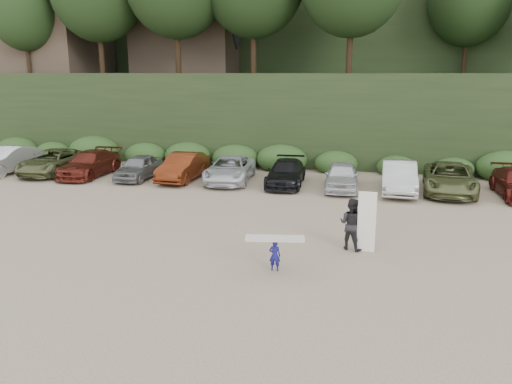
# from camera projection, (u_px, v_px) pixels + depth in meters

# --- Properties ---
(ground) EXTENTS (120.00, 120.00, 0.00)m
(ground) POSITION_uv_depth(u_px,v_px,m) (275.00, 249.00, 17.59)
(ground) COLOR tan
(ground) RESTS_ON ground
(hillside_backdrop) EXTENTS (90.00, 41.50, 28.00)m
(hillside_backdrop) POSITION_uv_depth(u_px,v_px,m) (344.00, 18.00, 49.01)
(hillside_backdrop) COLOR black
(hillside_backdrop) RESTS_ON ground
(parked_cars) EXTENTS (37.43, 6.07, 1.62)m
(parked_cars) POSITION_uv_depth(u_px,v_px,m) (234.00, 170.00, 27.92)
(parked_cars) COLOR #9E9EA3
(parked_cars) RESTS_ON ground
(child_surfer) EXTENTS (1.90, 0.82, 1.10)m
(child_surfer) POSITION_uv_depth(u_px,v_px,m) (275.00, 248.00, 15.55)
(child_surfer) COLOR navy
(child_surfer) RESTS_ON ground
(adult_surfer) EXTENTS (1.38, 0.99, 2.18)m
(adult_surfer) POSITION_uv_depth(u_px,v_px,m) (353.00, 224.00, 17.38)
(adult_surfer) COLOR black
(adult_surfer) RESTS_ON ground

